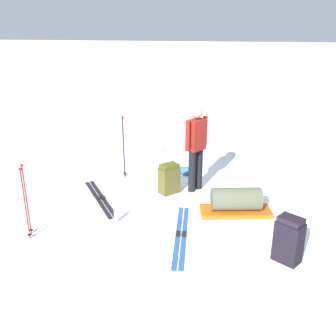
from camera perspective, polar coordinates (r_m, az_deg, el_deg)
ground_plane at (r=7.58m, az=0.00°, el=-4.92°), size 80.00×80.00×0.00m
skier_standing at (r=7.78m, az=4.02°, el=3.34°), size 0.45×0.40×1.70m
ski_pair_near at (r=6.54m, az=1.83°, el=-9.48°), size 1.90×0.21×0.05m
ski_pair_far at (r=7.82m, az=-9.62°, el=-4.27°), size 1.56×1.02×0.05m
backpack_large_dark at (r=6.03m, az=16.74°, el=-9.75°), size 0.43×0.45×0.70m
backpack_bright at (r=7.86m, az=0.16°, el=-1.55°), size 0.44×0.45×0.60m
ski_poles_planted_near at (r=8.56m, az=-6.34°, el=3.47°), size 0.17×0.10×1.34m
ski_poles_planted_far at (r=6.61m, az=-19.60°, el=-3.99°), size 0.22×0.11×1.21m
gear_sled at (r=7.19m, az=9.60°, el=-4.82°), size 0.61×1.28×0.49m
sleeping_mat_rolled at (r=8.81m, az=1.78°, el=-0.36°), size 0.22×0.56×0.18m
thermos_bottle at (r=6.92m, az=-7.38°, el=-6.67°), size 0.07×0.07×0.26m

